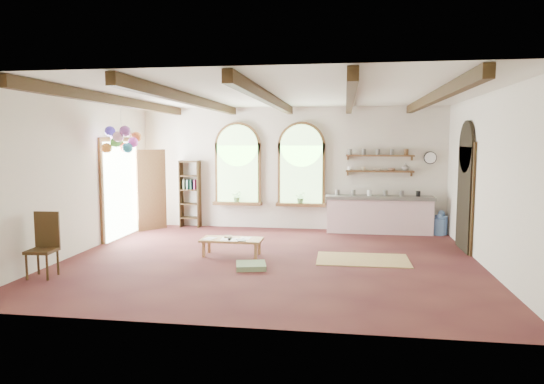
% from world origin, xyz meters
% --- Properties ---
extents(floor, '(8.00, 8.00, 0.00)m').
position_xyz_m(floor, '(0.00, 0.00, 0.00)').
color(floor, '#582824').
rests_on(floor, ground).
extents(ceiling_beams, '(6.20, 6.80, 0.18)m').
position_xyz_m(ceiling_beams, '(0.00, 0.00, 3.10)').
color(ceiling_beams, '#342410').
rests_on(ceiling_beams, ceiling).
extents(window_left, '(1.30, 0.28, 2.20)m').
position_xyz_m(window_left, '(-1.40, 3.43, 1.63)').
color(window_left, brown).
rests_on(window_left, floor).
extents(window_right, '(1.30, 0.28, 2.20)m').
position_xyz_m(window_right, '(0.30, 3.43, 1.63)').
color(window_right, brown).
rests_on(window_right, floor).
extents(left_doorway, '(0.10, 1.90, 2.50)m').
position_xyz_m(left_doorway, '(-3.95, 1.80, 1.15)').
color(left_doorway, brown).
rests_on(left_doorway, floor).
extents(right_doorway, '(0.10, 1.30, 2.40)m').
position_xyz_m(right_doorway, '(3.95, 1.50, 1.10)').
color(right_doorway, black).
rests_on(right_doorway, floor).
extents(kitchen_counter, '(2.68, 0.62, 0.94)m').
position_xyz_m(kitchen_counter, '(2.30, 3.20, 0.48)').
color(kitchen_counter, silver).
rests_on(kitchen_counter, floor).
extents(wall_shelf_lower, '(1.70, 0.24, 0.04)m').
position_xyz_m(wall_shelf_lower, '(2.30, 3.38, 1.55)').
color(wall_shelf_lower, brown).
rests_on(wall_shelf_lower, wall_back).
extents(wall_shelf_upper, '(1.70, 0.24, 0.04)m').
position_xyz_m(wall_shelf_upper, '(2.30, 3.38, 1.95)').
color(wall_shelf_upper, brown).
rests_on(wall_shelf_upper, wall_back).
extents(wall_clock, '(0.32, 0.04, 0.32)m').
position_xyz_m(wall_clock, '(3.55, 3.45, 1.90)').
color(wall_clock, black).
rests_on(wall_clock, wall_back).
extents(bookshelf, '(0.53, 0.32, 1.80)m').
position_xyz_m(bookshelf, '(-2.70, 3.32, 0.90)').
color(bookshelf, '#342410').
rests_on(bookshelf, floor).
extents(coffee_table, '(1.24, 0.57, 0.35)m').
position_xyz_m(coffee_table, '(-0.82, 0.21, 0.31)').
color(coffee_table, tan).
rests_on(coffee_table, floor).
extents(side_chair, '(0.47, 0.47, 1.11)m').
position_xyz_m(side_chair, '(-3.65, -1.77, 0.32)').
color(side_chair, '#342410').
rests_on(side_chair, floor).
extents(floor_mat, '(1.79, 1.12, 0.02)m').
position_xyz_m(floor_mat, '(1.80, 0.24, 0.01)').
color(floor_mat, tan).
rests_on(floor_mat, floor).
extents(floor_cushion, '(0.64, 0.64, 0.09)m').
position_xyz_m(floor_cushion, '(-0.25, -0.69, 0.05)').
color(floor_cushion, '#6E8C61').
rests_on(floor_cushion, floor).
extents(water_jug_a, '(0.27, 0.27, 0.53)m').
position_xyz_m(water_jug_a, '(3.75, 3.09, 0.23)').
color(water_jug_a, '#547CB4').
rests_on(water_jug_a, floor).
extents(water_jug_b, '(0.31, 0.31, 0.61)m').
position_xyz_m(water_jug_b, '(3.82, 3.20, 0.26)').
color(water_jug_b, '#547CB4').
rests_on(water_jug_b, floor).
extents(balloon_cluster, '(0.73, 0.73, 1.14)m').
position_xyz_m(balloon_cluster, '(-3.40, 0.80, 2.35)').
color(balloon_cluster, white).
rests_on(balloon_cluster, floor).
extents(table_book, '(0.22, 0.27, 0.02)m').
position_xyz_m(table_book, '(-1.02, 0.35, 0.36)').
color(table_book, olive).
rests_on(table_book, coffee_table).
extents(tablet, '(0.24, 0.28, 0.01)m').
position_xyz_m(tablet, '(-0.60, 0.08, 0.36)').
color(tablet, black).
rests_on(tablet, coffee_table).
extents(potted_plant_left, '(0.27, 0.23, 0.30)m').
position_xyz_m(potted_plant_left, '(-1.40, 3.32, 0.85)').
color(potted_plant_left, '#598C4C').
rests_on(potted_plant_left, window_left).
extents(potted_plant_right, '(0.27, 0.23, 0.30)m').
position_xyz_m(potted_plant_right, '(0.30, 3.32, 0.85)').
color(potted_plant_right, '#598C4C').
rests_on(potted_plant_right, window_right).
extents(shelf_cup_a, '(0.12, 0.10, 0.10)m').
position_xyz_m(shelf_cup_a, '(1.55, 3.38, 1.62)').
color(shelf_cup_a, white).
rests_on(shelf_cup_a, wall_shelf_lower).
extents(shelf_cup_b, '(0.10, 0.10, 0.09)m').
position_xyz_m(shelf_cup_b, '(1.90, 3.38, 1.62)').
color(shelf_cup_b, beige).
rests_on(shelf_cup_b, wall_shelf_lower).
extents(shelf_bowl_a, '(0.22, 0.22, 0.05)m').
position_xyz_m(shelf_bowl_a, '(2.25, 3.38, 1.60)').
color(shelf_bowl_a, beige).
rests_on(shelf_bowl_a, wall_shelf_lower).
extents(shelf_bowl_b, '(0.20, 0.20, 0.06)m').
position_xyz_m(shelf_bowl_b, '(2.60, 3.38, 1.60)').
color(shelf_bowl_b, '#8C664C').
rests_on(shelf_bowl_b, wall_shelf_lower).
extents(shelf_vase, '(0.18, 0.18, 0.19)m').
position_xyz_m(shelf_vase, '(2.95, 3.38, 1.67)').
color(shelf_vase, slate).
rests_on(shelf_vase, wall_shelf_lower).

